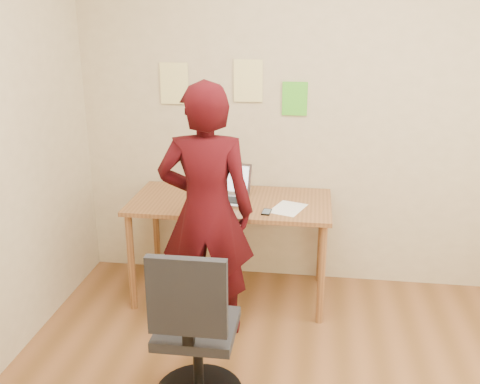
# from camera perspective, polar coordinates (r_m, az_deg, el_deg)

# --- Properties ---
(room) EXTENTS (3.58, 3.58, 2.78)m
(room) POSITION_cam_1_polar(r_m,az_deg,el_deg) (2.21, 7.89, 1.50)
(room) COLOR brown
(room) RESTS_ON ground
(desk) EXTENTS (1.40, 0.70, 0.74)m
(desk) POSITION_cam_1_polar(r_m,az_deg,el_deg) (3.79, -0.99, -2.11)
(desk) COLOR brown
(desk) RESTS_ON ground
(laptop) EXTENTS (0.37, 0.34, 0.24)m
(laptop) POSITION_cam_1_polar(r_m,az_deg,el_deg) (3.78, -1.61, 0.06)
(laptop) COLOR #B9B9C1
(laptop) RESTS_ON desk
(paper_sheet) EXTENTS (0.27, 0.32, 0.00)m
(paper_sheet) POSITION_cam_1_polar(r_m,az_deg,el_deg) (3.61, 5.14, -1.75)
(paper_sheet) COLOR white
(paper_sheet) RESTS_ON desk
(phone) EXTENTS (0.07, 0.12, 0.01)m
(phone) POSITION_cam_1_polar(r_m,az_deg,el_deg) (3.53, 2.85, -2.13)
(phone) COLOR black
(phone) RESTS_ON desk
(wall_note_left) EXTENTS (0.21, 0.00, 0.30)m
(wall_note_left) POSITION_cam_1_polar(r_m,az_deg,el_deg) (4.02, -7.03, 11.42)
(wall_note_left) COLOR #F7EB94
(wall_note_left) RESTS_ON room
(wall_note_mid) EXTENTS (0.21, 0.00, 0.30)m
(wall_note_mid) POSITION_cam_1_polar(r_m,az_deg,el_deg) (3.91, 0.88, 11.77)
(wall_note_mid) COLOR #F7EB94
(wall_note_mid) RESTS_ON room
(wall_note_right) EXTENTS (0.18, 0.00, 0.24)m
(wall_note_right) POSITION_cam_1_polar(r_m,az_deg,el_deg) (3.90, 5.86, 9.86)
(wall_note_right) COLOR #53D02F
(wall_note_right) RESTS_ON room
(office_chair) EXTENTS (0.48, 0.48, 0.92)m
(office_chair) POSITION_cam_1_polar(r_m,az_deg,el_deg) (2.86, -4.83, -15.44)
(office_chair) COLOR black
(office_chair) RESTS_ON ground
(person) EXTENTS (0.62, 0.44, 1.63)m
(person) POSITION_cam_1_polar(r_m,az_deg,el_deg) (3.32, -3.59, -2.17)
(person) COLOR #34070B
(person) RESTS_ON ground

